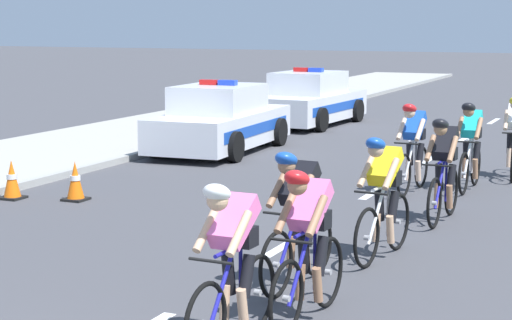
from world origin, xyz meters
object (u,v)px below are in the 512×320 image
Objects in this scene: cyclist_seventh at (470,145)px; traffic_cone_mid at (75,181)px; cyclist_lead at (232,261)px; cyclist_second at (308,242)px; cyclist_fifth at (444,168)px; cyclist_third at (297,216)px; police_car_nearest at (220,121)px; cyclist_fourth at (383,196)px; cyclist_sixth at (413,146)px; traffic_cone_near at (12,180)px; police_car_second at (309,101)px.

traffic_cone_mid is (-5.65, -3.47, -0.48)m from cyclist_seventh.
cyclist_second is at bearing 68.62° from cyclist_lead.
cyclist_second is 1.00× the size of cyclist_fifth.
cyclist_third is 6.61m from cyclist_seventh.
cyclist_lead is 5.91m from cyclist_fifth.
police_car_nearest is at bearing 157.03° from cyclist_seventh.
cyclist_fourth and cyclist_fifth have the same top height.
police_car_nearest is (-5.96, 2.53, -0.11)m from cyclist_seventh.
cyclist_sixth is 5.62m from traffic_cone_mid.
cyclist_third and cyclist_seventh have the same top height.
traffic_cone_near is at bearing -96.37° from police_car_nearest.
cyclist_lead and cyclist_sixth have the same top height.
cyclist_second is at bearing -63.87° from cyclist_third.
cyclist_second is at bearing -83.97° from cyclist_sixth.
police_car_nearest is at bearing 83.63° from traffic_cone_near.
cyclist_fifth is at bearing 84.69° from cyclist_fourth.
police_car_nearest is at bearing 127.75° from cyclist_fourth.
cyclist_second is 7.08m from cyclist_sixth.
police_car_nearest is (-5.35, 9.11, -0.11)m from cyclist_third.
traffic_cone_mid is (-4.80, -2.88, -0.48)m from cyclist_sixth.
traffic_cone_mid is at bearing 143.12° from cyclist_second.
cyclist_third is 15.72m from police_car_second.
cyclist_second is 7.63m from cyclist_seventh.
police_car_second reaches higher than cyclist_seventh.
cyclist_sixth is 1.03m from cyclist_seventh.
cyclist_lead is 8.58m from cyclist_seventh.
police_car_second is at bearing 86.65° from traffic_cone_near.
cyclist_fourth is (0.00, 2.58, 0.00)m from cyclist_second.
cyclist_third is at bearing -24.87° from traffic_cone_near.
cyclist_fifth is 2.69× the size of traffic_cone_mid.
cyclist_lead and cyclist_seventh have the same top height.
cyclist_fifth is 5.85m from traffic_cone_mid.
cyclist_sixth is at bearing 92.72° from cyclist_lead.
cyclist_seventh is 7.68m from traffic_cone_near.
cyclist_second and cyclist_fifth have the same top height.
traffic_cone_near is at bearing -150.48° from cyclist_seventh.
cyclist_seventh is 0.38× the size of police_car_second.
cyclist_fourth is 0.38× the size of police_car_nearest.
cyclist_second is 1.17m from cyclist_third.
cyclist_lead is 1.00× the size of cyclist_sixth.
police_car_nearest is 6.99× the size of traffic_cone_near.
traffic_cone_mid is at bearing -172.22° from cyclist_fifth.
police_car_second is (-6.09, 10.88, -0.11)m from cyclist_fifth.
cyclist_sixth is (-0.75, 4.46, 0.00)m from cyclist_fourth.
cyclist_fourth reaches higher than traffic_cone_near.
cyclist_lead and cyclist_fourth have the same top height.
traffic_cone_mid is at bearing 164.10° from cyclist_fourth.
cyclist_fourth is at bearing 83.99° from cyclist_lead.
police_car_nearest is (-5.50, 11.09, -0.11)m from cyclist_lead.
cyclist_fifth reaches higher than traffic_cone_mid.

